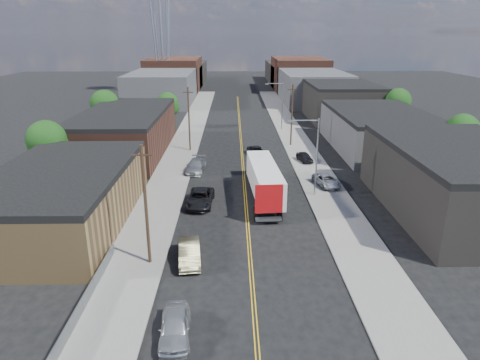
{
  "coord_description": "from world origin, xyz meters",
  "views": [
    {
      "loc": [
        -1.37,
        -20.88,
        17.91
      ],
      "look_at": [
        -0.63,
        23.47,
        2.5
      ],
      "focal_mm": 32.0,
      "sensor_mm": 36.0,
      "label": 1
    }
  ],
  "objects_px": {
    "car_left_a": "(175,327)",
    "car_ahead_truck": "(256,151)",
    "semi_truck": "(263,176)",
    "car_left_b": "(189,253)",
    "car_right_lot_c": "(305,157)",
    "car_right_lot_a": "(327,180)",
    "car_left_c": "(200,198)",
    "car_left_d": "(196,166)"
  },
  "relations": [
    {
      "from": "semi_truck",
      "to": "car_left_b",
      "type": "height_order",
      "value": "semi_truck"
    },
    {
      "from": "car_left_c",
      "to": "car_ahead_truck",
      "type": "distance_m",
      "value": 20.91
    },
    {
      "from": "semi_truck",
      "to": "car_right_lot_a",
      "type": "height_order",
      "value": "semi_truck"
    },
    {
      "from": "semi_truck",
      "to": "car_left_c",
      "type": "xyz_separation_m",
      "value": [
        -7.06,
        -2.76,
        -1.55
      ]
    },
    {
      "from": "car_right_lot_c",
      "to": "car_ahead_truck",
      "type": "bearing_deg",
      "value": 139.22
    },
    {
      "from": "car_right_lot_c",
      "to": "car_left_a",
      "type": "bearing_deg",
      "value": -123.12
    },
    {
      "from": "car_left_b",
      "to": "car_left_d",
      "type": "xyz_separation_m",
      "value": [
        -1.4,
        23.92,
        0.02
      ]
    },
    {
      "from": "car_left_b",
      "to": "car_ahead_truck",
      "type": "distance_m",
      "value": 32.52
    },
    {
      "from": "semi_truck",
      "to": "car_right_lot_c",
      "type": "bearing_deg",
      "value": 58.59
    },
    {
      "from": "semi_truck",
      "to": "car_ahead_truck",
      "type": "distance_m",
      "value": 16.97
    },
    {
      "from": "car_left_b",
      "to": "semi_truck",
      "type": "bearing_deg",
      "value": 58.17
    },
    {
      "from": "car_left_b",
      "to": "car_right_lot_a",
      "type": "height_order",
      "value": "car_left_b"
    },
    {
      "from": "car_left_c",
      "to": "car_right_lot_c",
      "type": "xyz_separation_m",
      "value": [
        13.97,
        15.99,
        -0.01
      ]
    },
    {
      "from": "car_left_a",
      "to": "car_ahead_truck",
      "type": "distance_m",
      "value": 41.61
    },
    {
      "from": "car_left_a",
      "to": "car_right_lot_a",
      "type": "relative_size",
      "value": 0.98
    },
    {
      "from": "car_left_c",
      "to": "car_right_lot_c",
      "type": "bearing_deg",
      "value": 52.56
    },
    {
      "from": "car_left_a",
      "to": "car_left_c",
      "type": "bearing_deg",
      "value": 86.13
    },
    {
      "from": "car_left_d",
      "to": "car_ahead_truck",
      "type": "distance_m",
      "value": 11.57
    },
    {
      "from": "car_ahead_truck",
      "to": "car_left_b",
      "type": "bearing_deg",
      "value": -110.1
    },
    {
      "from": "semi_truck",
      "to": "car_left_c",
      "type": "height_order",
      "value": "semi_truck"
    },
    {
      "from": "car_left_a",
      "to": "car_ahead_truck",
      "type": "xyz_separation_m",
      "value": [
        7.15,
        40.99,
        -0.11
      ]
    },
    {
      "from": "car_left_d",
      "to": "car_left_c",
      "type": "bearing_deg",
      "value": -77.9
    },
    {
      "from": "car_left_b",
      "to": "car_right_lot_a",
      "type": "distance_m",
      "value": 23.21
    },
    {
      "from": "semi_truck",
      "to": "car_left_c",
      "type": "relative_size",
      "value": 2.74
    },
    {
      "from": "car_left_a",
      "to": "car_ahead_truck",
      "type": "bearing_deg",
      "value": 76.24
    },
    {
      "from": "car_left_c",
      "to": "car_right_lot_c",
      "type": "height_order",
      "value": "car_left_c"
    },
    {
      "from": "car_ahead_truck",
      "to": "car_left_d",
      "type": "bearing_deg",
      "value": -145.03
    },
    {
      "from": "semi_truck",
      "to": "car_ahead_truck",
      "type": "bearing_deg",
      "value": 85.87
    },
    {
      "from": "car_right_lot_a",
      "to": "car_left_c",
      "type": "bearing_deg",
      "value": -172.71
    },
    {
      "from": "car_left_a",
      "to": "car_left_b",
      "type": "distance_m",
      "value": 9.27
    },
    {
      "from": "car_left_d",
      "to": "car_right_lot_a",
      "type": "bearing_deg",
      "value": -15.38
    },
    {
      "from": "car_left_a",
      "to": "car_left_c",
      "type": "relative_size",
      "value": 0.79
    },
    {
      "from": "car_right_lot_c",
      "to": "semi_truck",
      "type": "bearing_deg",
      "value": -130.19
    },
    {
      "from": "semi_truck",
      "to": "car_ahead_truck",
      "type": "height_order",
      "value": "semi_truck"
    },
    {
      "from": "car_right_lot_a",
      "to": "car_ahead_truck",
      "type": "xyz_separation_m",
      "value": [
        -7.84,
        14.0,
        -0.13
      ]
    },
    {
      "from": "car_left_c",
      "to": "car_left_d",
      "type": "distance_m",
      "value": 11.93
    },
    {
      "from": "semi_truck",
      "to": "car_left_a",
      "type": "bearing_deg",
      "value": -110.14
    },
    {
      "from": "car_left_a",
      "to": "car_left_d",
      "type": "relative_size",
      "value": 0.81
    },
    {
      "from": "semi_truck",
      "to": "car_left_b",
      "type": "distance_m",
      "value": 16.5
    },
    {
      "from": "car_left_c",
      "to": "car_ahead_truck",
      "type": "height_order",
      "value": "car_left_c"
    },
    {
      "from": "semi_truck",
      "to": "car_right_lot_a",
      "type": "xyz_separation_m",
      "value": [
        7.93,
        2.89,
        -1.55
      ]
    },
    {
      "from": "semi_truck",
      "to": "car_left_d",
      "type": "distance_m",
      "value": 12.51
    }
  ]
}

